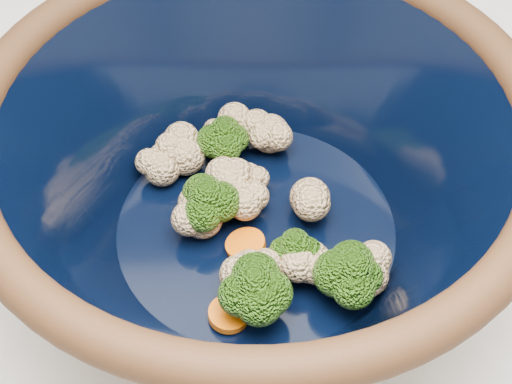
% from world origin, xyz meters
% --- Properties ---
extents(mixing_bowl, '(0.47, 0.47, 0.17)m').
position_xyz_m(mixing_bowl, '(-0.08, -0.00, 0.99)').
color(mixing_bowl, black).
rests_on(mixing_bowl, counter).
extents(vegetable_pile, '(0.18, 0.20, 0.05)m').
position_xyz_m(vegetable_pile, '(-0.08, -0.01, 0.96)').
color(vegetable_pile, '#608442').
rests_on(vegetable_pile, mixing_bowl).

